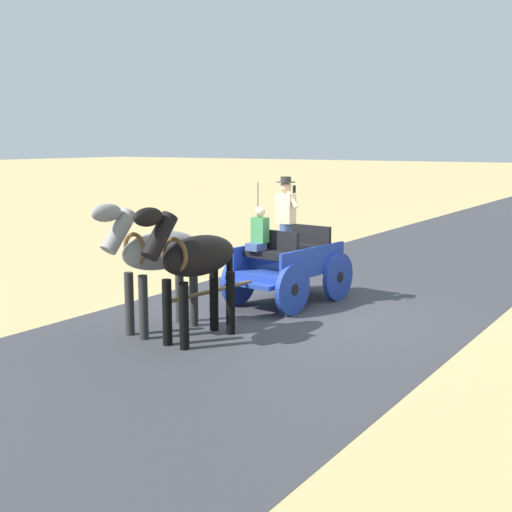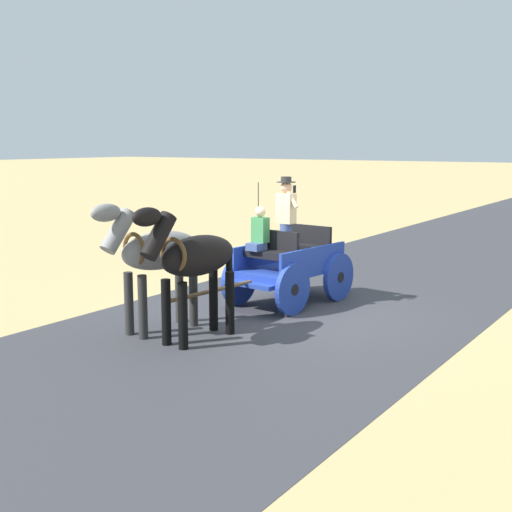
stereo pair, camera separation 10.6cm
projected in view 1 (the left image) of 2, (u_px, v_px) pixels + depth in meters
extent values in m
plane|color=tan|center=(297.00, 313.00, 12.82)|extent=(200.00, 200.00, 0.00)
cube|color=#38383D|center=(297.00, 313.00, 12.81)|extent=(6.46, 160.00, 0.01)
cube|color=#1E3899|center=(289.00, 270.00, 13.59)|extent=(1.43, 2.32, 0.12)
cube|color=#1E3899|center=(313.00, 259.00, 13.19)|extent=(0.28, 2.08, 0.44)
cube|color=#1E3899|center=(266.00, 253.00, 13.90)|extent=(0.28, 2.08, 0.44)
cube|color=#1E3899|center=(250.00, 284.00, 12.67)|extent=(1.10, 0.35, 0.08)
cube|color=#1E3899|center=(323.00, 270.00, 14.54)|extent=(0.74, 0.28, 0.06)
cube|color=black|center=(270.00, 254.00, 13.06)|extent=(1.05, 0.47, 0.14)
cube|color=black|center=(276.00, 242.00, 13.17)|extent=(1.02, 0.19, 0.44)
cube|color=black|center=(304.00, 248.00, 13.91)|extent=(1.05, 0.47, 0.14)
cube|color=black|center=(309.00, 236.00, 14.01)|extent=(1.02, 0.19, 0.44)
cylinder|color=#1E3899|center=(293.00, 289.00, 12.62)|extent=(0.20, 0.97, 0.96)
cylinder|color=black|center=(293.00, 289.00, 12.62)|extent=(0.14, 0.22, 0.21)
cylinder|color=#1E3899|center=(239.00, 281.00, 13.43)|extent=(0.20, 0.97, 0.96)
cylinder|color=black|center=(239.00, 281.00, 13.43)|extent=(0.14, 0.22, 0.21)
cylinder|color=#1E3899|center=(338.00, 277.00, 13.81)|extent=(0.20, 0.97, 0.96)
cylinder|color=black|center=(338.00, 277.00, 13.81)|extent=(0.14, 0.22, 0.21)
cylinder|color=#1E3899|center=(286.00, 269.00, 14.61)|extent=(0.20, 0.97, 0.96)
cylinder|color=black|center=(286.00, 269.00, 14.61)|extent=(0.14, 0.22, 0.21)
cylinder|color=brown|center=(214.00, 291.00, 11.91)|extent=(0.28, 2.00, 0.07)
cylinder|color=black|center=(258.00, 217.00, 13.13)|extent=(0.02, 0.02, 1.30)
cylinder|color=#384C7F|center=(285.00, 247.00, 13.16)|extent=(0.22, 0.22, 0.90)
cube|color=tan|center=(286.00, 209.00, 13.04)|extent=(0.36, 0.26, 0.56)
sphere|color=tan|center=(286.00, 187.00, 12.98)|extent=(0.22, 0.22, 0.22)
cylinder|color=black|center=(286.00, 182.00, 12.96)|extent=(0.36, 0.36, 0.01)
cylinder|color=black|center=(286.00, 179.00, 12.95)|extent=(0.20, 0.20, 0.10)
cylinder|color=tan|center=(292.00, 200.00, 12.87)|extent=(0.27, 0.11, 0.32)
cube|color=black|center=(294.00, 189.00, 12.78)|extent=(0.03, 0.07, 0.14)
cube|color=#384C7F|center=(256.00, 247.00, 13.10)|extent=(0.31, 0.35, 0.14)
cube|color=#387F47|center=(260.00, 230.00, 13.14)|extent=(0.32, 0.23, 0.48)
sphere|color=beige|center=(260.00, 212.00, 13.09)|extent=(0.20, 0.20, 0.20)
ellipsoid|color=black|center=(199.00, 256.00, 10.90)|extent=(0.70, 1.61, 0.64)
cylinder|color=black|center=(184.00, 316.00, 10.51)|extent=(0.15, 0.15, 1.05)
cylinder|color=black|center=(167.00, 313.00, 10.73)|extent=(0.15, 0.15, 1.05)
cylinder|color=black|center=(231.00, 303.00, 11.35)|extent=(0.15, 0.15, 1.05)
cylinder|color=black|center=(214.00, 300.00, 11.58)|extent=(0.15, 0.15, 1.05)
cylinder|color=black|center=(160.00, 236.00, 10.19)|extent=(0.32, 0.67, 0.73)
ellipsoid|color=black|center=(148.00, 217.00, 9.97)|extent=(0.27, 0.56, 0.28)
cube|color=black|center=(161.00, 234.00, 10.20)|extent=(0.11, 0.51, 0.56)
cylinder|color=black|center=(230.00, 268.00, 11.53)|extent=(0.11, 0.11, 0.70)
torus|color=brown|center=(174.00, 255.00, 10.47)|extent=(0.55, 0.12, 0.55)
ellipsoid|color=gray|center=(161.00, 250.00, 11.44)|extent=(0.81, 1.63, 0.64)
cylinder|color=#272726|center=(143.00, 307.00, 11.06)|extent=(0.15, 0.15, 1.05)
cylinder|color=#272726|center=(129.00, 304.00, 11.30)|extent=(0.15, 0.15, 1.05)
cylinder|color=#272726|center=(194.00, 296.00, 11.86)|extent=(0.15, 0.15, 1.05)
cylinder|color=#272726|center=(180.00, 293.00, 12.10)|extent=(0.15, 0.15, 1.05)
cylinder|color=gray|center=(119.00, 231.00, 10.76)|extent=(0.36, 0.68, 0.73)
ellipsoid|color=gray|center=(106.00, 213.00, 10.55)|extent=(0.31, 0.57, 0.28)
cube|color=#272726|center=(120.00, 229.00, 10.77)|extent=(0.14, 0.51, 0.56)
cylinder|color=#272726|center=(194.00, 263.00, 12.03)|extent=(0.11, 0.11, 0.70)
torus|color=brown|center=(135.00, 249.00, 11.03)|extent=(0.55, 0.16, 0.55)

